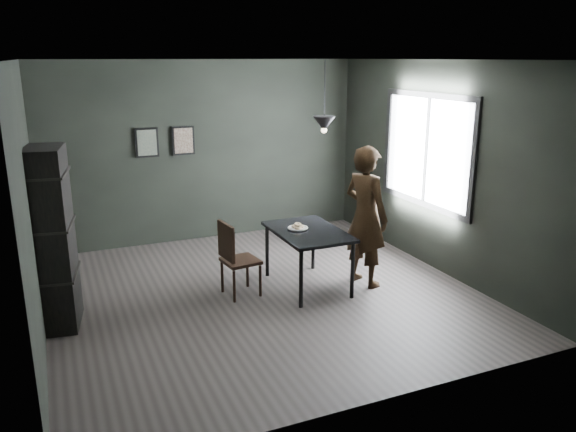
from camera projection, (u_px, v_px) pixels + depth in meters
name	position (u px, v px, depth m)	size (l,w,h in m)	color
ground	(264.00, 294.00, 6.96)	(5.00, 5.00, 0.00)	#352F2E
back_wall	(206.00, 152.00, 8.79)	(5.00, 0.10, 2.80)	black
ceiling	(261.00, 60.00, 6.20)	(5.00, 5.00, 0.02)	silver
window_assembly	(426.00, 151.00, 7.64)	(0.04, 1.96, 1.56)	white
cafe_table	(308.00, 236.00, 7.01)	(0.80, 1.20, 0.75)	black
white_plate	(298.00, 229.00, 7.03)	(0.23, 0.23, 0.01)	silver
donut_pile	(298.00, 226.00, 7.03)	(0.15, 0.16, 0.07)	beige
woman	(366.00, 216.00, 7.05)	(0.66, 0.43, 1.80)	black
wood_chair	(234.00, 254.00, 6.76)	(0.45, 0.45, 0.94)	black
shelf_unit	(53.00, 239.00, 5.91)	(0.37, 0.65, 1.96)	black
pendant_lamp	(324.00, 123.00, 6.81)	(0.28, 0.28, 0.86)	black
framed_print_left	(147.00, 143.00, 8.36)	(0.34, 0.04, 0.44)	black
framed_print_right	(183.00, 141.00, 8.57)	(0.34, 0.04, 0.44)	black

